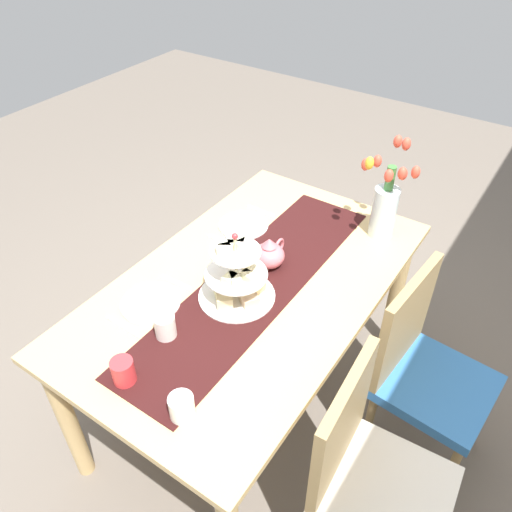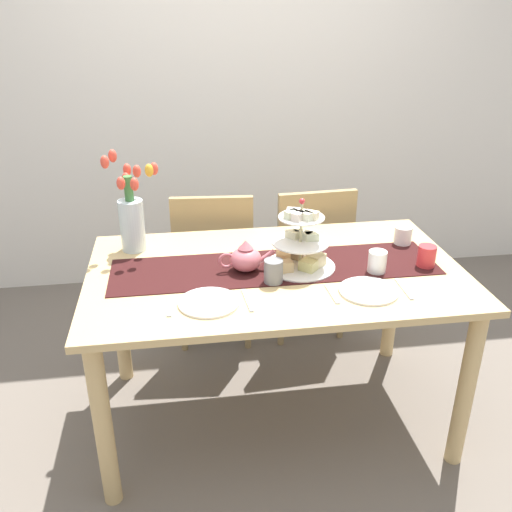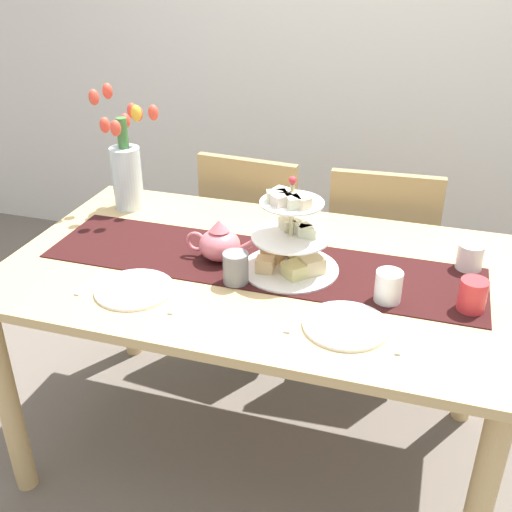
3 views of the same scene
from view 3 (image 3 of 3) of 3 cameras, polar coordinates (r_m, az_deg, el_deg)
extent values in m
plane|color=#6B6056|center=(2.38, 0.18, -17.46)|extent=(8.00, 8.00, 0.00)
cube|color=silver|center=(3.23, 9.00, 20.63)|extent=(6.00, 0.08, 2.60)
cube|color=tan|center=(1.91, 0.21, -1.30)|extent=(1.57, 0.94, 0.03)
cylinder|color=tan|center=(2.15, -22.21, -12.46)|extent=(0.07, 0.07, 0.75)
cylinder|color=tan|center=(2.68, -12.03, -2.28)|extent=(0.07, 0.07, 0.75)
cylinder|color=tan|center=(2.41, 19.83, -7.32)|extent=(0.07, 0.07, 0.75)
cylinder|color=#9C8254|center=(2.98, 5.19, -2.17)|extent=(0.04, 0.04, 0.41)
cylinder|color=#9C8254|center=(3.09, -1.19, -0.91)|extent=(0.04, 0.04, 0.41)
cylinder|color=#9C8254|center=(2.69, 2.87, -5.75)|extent=(0.04, 0.04, 0.41)
cylinder|color=#9C8254|center=(2.81, -4.09, -4.21)|extent=(0.04, 0.04, 0.41)
cube|color=#3370B7|center=(2.77, 0.72, 0.91)|extent=(0.45, 0.45, 0.05)
cube|color=#9C8254|center=(2.50, -0.84, 4.16)|extent=(0.42, 0.07, 0.45)
cylinder|color=#9C8254|center=(2.96, 14.76, -3.30)|extent=(0.04, 0.04, 0.41)
cylinder|color=#9C8254|center=(2.96, 7.82, -2.51)|extent=(0.04, 0.04, 0.41)
cylinder|color=#9C8254|center=(2.66, 14.66, -7.24)|extent=(0.04, 0.04, 0.41)
cylinder|color=#9C8254|center=(2.66, 6.89, -6.35)|extent=(0.04, 0.04, 0.41)
cube|color=silver|center=(2.69, 11.49, -0.62)|extent=(0.44, 0.44, 0.05)
cube|color=#9C8254|center=(2.41, 11.76, 2.50)|extent=(0.42, 0.06, 0.45)
cube|color=black|center=(1.92, 0.35, -0.64)|extent=(1.38, 0.34, 0.00)
cylinder|color=beige|center=(1.82, 3.31, 2.60)|extent=(0.01, 0.01, 0.28)
cylinder|color=white|center=(1.88, 3.19, -1.17)|extent=(0.30, 0.30, 0.01)
cylinder|color=white|center=(1.83, 3.28, 1.84)|extent=(0.24, 0.24, 0.01)
cylinder|color=white|center=(1.78, 3.38, 5.01)|extent=(0.19, 0.19, 0.01)
cube|color=beige|center=(1.85, 5.23, -0.83)|extent=(0.09, 0.09, 0.05)
cube|color=beige|center=(1.93, 4.09, 0.36)|extent=(0.08, 0.08, 0.04)
cube|color=#E7BA78|center=(1.91, 1.68, 0.37)|extent=(0.07, 0.08, 0.05)
cube|color=#E8C285|center=(1.85, 0.84, -0.80)|extent=(0.06, 0.05, 0.04)
cube|color=#DDD586|center=(1.82, 3.64, -1.31)|extent=(0.09, 0.09, 0.04)
cube|color=beige|center=(1.82, 4.92, 2.27)|extent=(0.06, 0.04, 0.03)
cube|color=silver|center=(1.83, 4.63, 2.54)|extent=(0.06, 0.07, 0.03)
cube|color=beige|center=(1.87, 3.84, 3.10)|extent=(0.04, 0.06, 0.03)
cube|color=beige|center=(1.86, 2.92, 3.02)|extent=(0.06, 0.07, 0.03)
cube|color=silver|center=(1.80, 2.58, 5.85)|extent=(0.06, 0.05, 0.03)
cube|color=beige|center=(1.78, 1.94, 5.63)|extent=(0.07, 0.06, 0.03)
cube|color=beige|center=(1.75, 2.44, 5.27)|extent=(0.06, 0.07, 0.03)
cube|color=beige|center=(1.74, 3.46, 5.13)|extent=(0.06, 0.07, 0.03)
cube|color=beige|center=(1.74, 4.24, 5.10)|extent=(0.07, 0.06, 0.03)
sphere|color=red|center=(1.76, 3.44, 7.08)|extent=(0.02, 0.02, 0.02)
ellipsoid|color=#D66B75|center=(1.92, -3.42, 1.05)|extent=(0.13, 0.13, 0.10)
cone|color=#D66B75|center=(1.89, -3.47, 2.89)|extent=(0.06, 0.06, 0.04)
cylinder|color=#D66B75|center=(1.89, -0.86, 0.95)|extent=(0.07, 0.02, 0.06)
torus|color=#D66B75|center=(1.95, -5.63, 1.36)|extent=(0.07, 0.01, 0.07)
cylinder|color=silver|center=(2.33, -11.95, 7.13)|extent=(0.11, 0.11, 0.23)
cylinder|color=#3D7538|center=(2.27, -12.37, 11.05)|extent=(0.04, 0.04, 0.12)
ellipsoid|color=#EF4C38|center=(2.22, -9.59, 13.08)|extent=(0.04, 0.04, 0.06)
ellipsoid|color=#EF4C38|center=(2.29, -10.99, 12.95)|extent=(0.04, 0.04, 0.06)
ellipsoid|color=#EF4C38|center=(2.34, -11.53, 13.19)|extent=(0.04, 0.04, 0.06)
ellipsoid|color=#EF4C38|center=(2.31, -12.14, 12.24)|extent=(0.04, 0.04, 0.06)
ellipsoid|color=#EF4C38|center=(2.28, -13.72, 14.76)|extent=(0.04, 0.04, 0.06)
ellipsoid|color=#EF4C38|center=(2.26, -14.93, 14.16)|extent=(0.04, 0.04, 0.06)
ellipsoid|color=#EF4C38|center=(2.21, -13.96, 11.80)|extent=(0.04, 0.04, 0.06)
ellipsoid|color=#EF4C38|center=(2.16, -13.00, 11.58)|extent=(0.04, 0.04, 0.06)
ellipsoid|color=yellow|center=(2.15, -11.14, 12.97)|extent=(0.04, 0.04, 0.06)
cylinder|color=white|center=(1.98, 19.38, -0.09)|extent=(0.08, 0.08, 0.08)
cylinder|color=white|center=(1.81, -11.30, -3.07)|extent=(0.23, 0.23, 0.01)
cube|color=silver|center=(1.88, -15.22, -2.40)|extent=(0.02, 0.15, 0.01)
cube|color=silver|center=(1.75, -7.08, -3.90)|extent=(0.02, 0.17, 0.01)
cylinder|color=white|center=(1.64, 8.39, -6.43)|extent=(0.23, 0.23, 0.01)
cube|color=silver|center=(1.66, 3.44, -5.70)|extent=(0.02, 0.15, 0.01)
cube|color=silver|center=(1.63, 13.45, -7.24)|extent=(0.02, 0.17, 0.01)
cylinder|color=slate|center=(1.79, -1.91, -1.10)|extent=(0.08, 0.08, 0.09)
cylinder|color=white|center=(1.74, 12.27, -2.84)|extent=(0.08, 0.08, 0.09)
cylinder|color=red|center=(1.76, 19.60, -3.52)|extent=(0.08, 0.08, 0.09)
camera|label=1|loc=(2.63, 41.39, 32.28)|focal=35.77mm
camera|label=2|loc=(0.99, -101.57, 0.69)|focal=38.66mm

